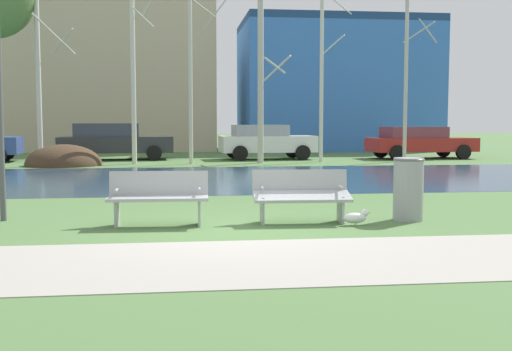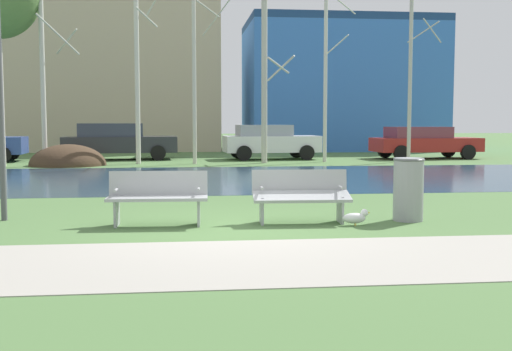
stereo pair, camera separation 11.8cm
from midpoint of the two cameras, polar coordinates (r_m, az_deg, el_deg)
ground_plane at (r=19.80m, az=-4.74°, el=0.07°), size 120.00×120.00×0.00m
paved_path_strip at (r=7.69m, az=-1.01°, el=-7.71°), size 60.00×2.57×0.01m
river_band at (r=18.61m, az=-4.59°, el=-0.23°), size 80.00×8.75×0.01m
soil_mound at (r=24.86m, az=-17.05°, el=0.87°), size 2.84×2.77×1.59m
bench_left at (r=10.32m, az=-9.11°, el=-1.88°), size 1.62×0.62×0.87m
bench_right at (r=10.50m, az=3.78°, el=-1.71°), size 1.62×0.62×0.87m
trash_bin at (r=11.01m, az=13.25°, el=-1.12°), size 0.53×0.53×1.06m
seagull at (r=10.37m, az=8.68°, el=-3.74°), size 0.46×0.17×0.27m
birch_left at (r=24.78m, az=-19.05°, el=9.15°), size 1.48×2.69×7.06m
birch_center_left at (r=25.17m, az=-11.12°, el=11.17°), size 1.24×1.93×8.75m
birch_center at (r=24.86m, az=-6.01°, el=11.39°), size 1.50×2.38×8.82m
birch_center_right at (r=25.15m, az=0.35°, el=8.83°), size 1.33×2.17×6.70m
birch_right at (r=26.06m, az=5.86°, el=10.49°), size 1.28×2.12×8.27m
birch_far_right at (r=26.92m, az=13.31°, el=9.26°), size 1.34×2.38×7.34m
parked_sedan_second_dark at (r=27.86m, az=-12.83°, el=3.07°), size 4.90×2.29×1.56m
parked_hatch_third_white at (r=27.52m, az=0.75°, el=3.12°), size 4.20×2.21×1.49m
parked_wagon_fourth_red at (r=28.93m, az=14.37°, el=2.98°), size 4.77×2.27×1.41m
building_beige_block at (r=37.96m, az=-16.07°, el=9.27°), size 15.71×7.01×9.30m
building_blue_store at (r=37.46m, az=7.00°, el=8.02°), size 10.75×7.16×7.38m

